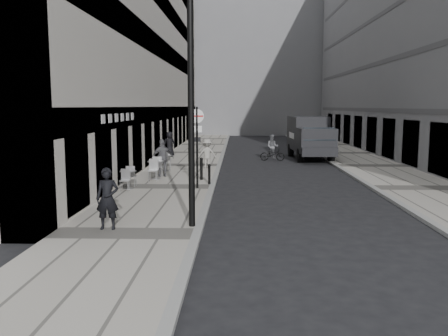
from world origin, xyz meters
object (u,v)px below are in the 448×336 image
at_px(lamppost, 191,88).
at_px(cyclist, 272,151).
at_px(panel_van, 310,135).
at_px(walking_man, 107,199).
at_px(sign_post, 197,136).

relative_size(lamppost, cyclist, 4.14).
bearing_deg(panel_van, walking_man, -116.29).
xyz_separation_m(walking_man, sign_post, (1.95, 6.88, 1.33)).
xyz_separation_m(walking_man, panel_van, (8.54, 19.34, 0.62)).
bearing_deg(cyclist, panel_van, 32.02).
bearing_deg(lamppost, cyclist, 78.55).
bearing_deg(sign_post, walking_man, -104.99).
height_order(walking_man, lamppost, lamppost).
height_order(lamppost, cyclist, lamppost).
distance_m(walking_man, cyclist, 19.14).
xyz_separation_m(lamppost, cyclist, (3.60, 17.78, -3.42)).
bearing_deg(panel_van, sign_post, -120.35).
bearing_deg(walking_man, cyclist, 68.90).
distance_m(panel_van, cyclist, 2.99).
relative_size(walking_man, lamppost, 0.25).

